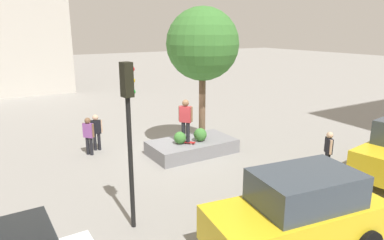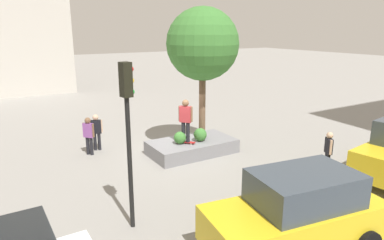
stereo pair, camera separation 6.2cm
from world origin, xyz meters
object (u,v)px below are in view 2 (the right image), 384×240
object	(u,v)px
sedan_parked	(297,212)
pedestrian_crossing	(328,149)
planter_ledge	(192,147)
skateboard	(186,142)
bystander_watching	(89,133)
plaza_tree	(203,45)
traffic_light_corner	(128,118)
passerby_with_bag	(96,130)
skateboarder	(186,118)

from	to	relation	value
sedan_parked	pedestrian_crossing	distance (m)	5.40
planter_ledge	skateboard	distance (m)	0.58
skateboard	bystander_watching	bearing A→B (deg)	-34.43
bystander_watching	pedestrian_crossing	world-z (taller)	bystander_watching
sedan_parked	skateboard	bearing A→B (deg)	-97.83
planter_ledge	plaza_tree	world-z (taller)	plaza_tree
planter_ledge	plaza_tree	bearing A→B (deg)	-165.98
skateboard	sedan_parked	size ratio (longest dim) A/B	0.16
traffic_light_corner	passerby_with_bag	xyz separation A→B (m)	(-0.96, -6.57, -2.09)
passerby_with_bag	traffic_light_corner	bearing A→B (deg)	81.66
bystander_watching	passerby_with_bag	world-z (taller)	bystander_watching
sedan_parked	traffic_light_corner	distance (m)	4.65
plaza_tree	skateboarder	world-z (taller)	plaza_tree
plaza_tree	skateboard	xyz separation A→B (m)	(1.02, 0.34, -3.91)
planter_ledge	pedestrian_crossing	size ratio (longest dim) A/B	2.33
plaza_tree	traffic_light_corner	size ratio (longest dim) A/B	1.24
pedestrian_crossing	sedan_parked	bearing A→B (deg)	30.87
planter_ledge	traffic_light_corner	size ratio (longest dim) A/B	0.82
skateboard	bystander_watching	world-z (taller)	bystander_watching
plaza_tree	passerby_with_bag	world-z (taller)	plaza_tree
bystander_watching	passerby_with_bag	bearing A→B (deg)	-137.08
bystander_watching	passerby_with_bag	size ratio (longest dim) A/B	1.01
skateboarder	traffic_light_corner	world-z (taller)	traffic_light_corner
sedan_parked	planter_ledge	bearing A→B (deg)	-100.95
skateboarder	passerby_with_bag	xyz separation A→B (m)	(2.91, -2.71, -0.75)
plaza_tree	skateboarder	bearing A→B (deg)	18.53
skateboarder	passerby_with_bag	world-z (taller)	skateboarder
bystander_watching	traffic_light_corner	bearing A→B (deg)	85.16
bystander_watching	plaza_tree	bearing A→B (deg)	155.88
plaza_tree	passerby_with_bag	bearing A→B (deg)	-31.07
plaza_tree	skateboard	distance (m)	4.06
skateboard	pedestrian_crossing	xyz separation A→B (m)	(-3.69, 4.09, 0.26)
planter_ledge	skateboard	world-z (taller)	skateboard
planter_ledge	sedan_parked	bearing A→B (deg)	79.05
plaza_tree	sedan_parked	size ratio (longest dim) A/B	1.22
skateboarder	pedestrian_crossing	bearing A→B (deg)	132.07
sedan_parked	passerby_with_bag	distance (m)	9.78
sedan_parked	traffic_light_corner	bearing A→B (deg)	-45.70
plaza_tree	passerby_with_bag	size ratio (longest dim) A/B	3.43
plaza_tree	skateboarder	size ratio (longest dim) A/B	3.09
skateboard	pedestrian_crossing	size ratio (longest dim) A/B	0.47
plaza_tree	pedestrian_crossing	bearing A→B (deg)	121.11
sedan_parked	passerby_with_bag	size ratio (longest dim) A/B	2.82
skateboarder	planter_ledge	bearing A→B (deg)	-155.49
bystander_watching	passerby_with_bag	xyz separation A→B (m)	(-0.44, -0.41, -0.01)
passerby_with_bag	plaza_tree	bearing A→B (deg)	148.93
traffic_light_corner	passerby_with_bag	bearing A→B (deg)	-98.34
planter_ledge	passerby_with_bag	xyz separation A→B (m)	(3.34, -2.52, 0.64)
skateboard	passerby_with_bag	bearing A→B (deg)	-42.92
planter_ledge	skateboarder	size ratio (longest dim) A/B	2.03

